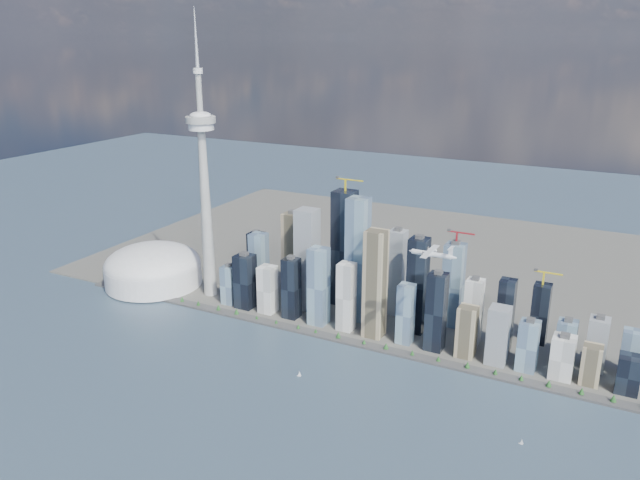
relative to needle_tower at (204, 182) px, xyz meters
The scene contains 10 objects.
ground 491.65m from the needle_tower, 45.94° to the right, with size 4000.00×4000.00×0.00m, color #304354.
seawall 385.07m from the needle_tower, 11.31° to the right, with size 1100.00×22.00×4.00m, color #383838.
land 544.99m from the needle_tower, 52.43° to the left, with size 1400.00×900.00×3.00m, color #4C4C47.
shoreline_trees 380.99m from the needle_tower, 11.31° to the right, with size 960.53×7.20×8.80m.
skyscraper_cluster 393.62m from the needle_tower, ahead, with size 736.00×142.00×251.97m.
needle_tower is the anchor object (origin of this frame).
dome_stadium 241.40m from the needle_tower, behind, with size 200.00×200.00×86.00m.
airplane 500.40m from the needle_tower, 11.99° to the right, with size 72.41×63.88×17.72m.
sailboat_west 439.04m from the needle_tower, 32.05° to the right, with size 7.09×2.85×9.78m.
sailboat_east 726.85m from the needle_tower, 18.24° to the right, with size 6.25×2.34×8.63m.
Camera 1 is at (434.28, -633.43, 501.05)m, focal length 35.00 mm.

